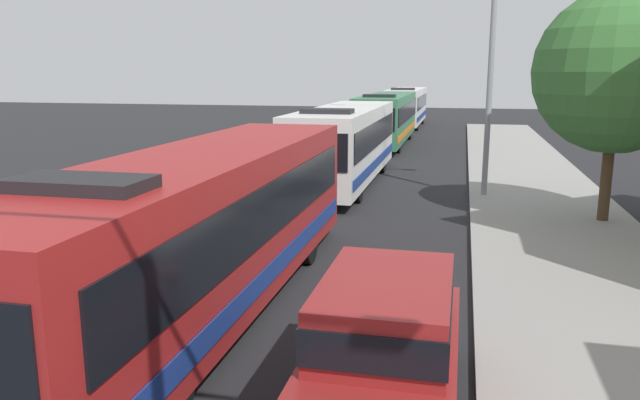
{
  "coord_description": "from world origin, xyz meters",
  "views": [
    {
      "loc": [
        3.25,
        2.1,
        4.49
      ],
      "look_at": [
        -0.04,
        16.32,
        1.42
      ],
      "focal_mm": 34.64,
      "sensor_mm": 36.0,
      "label": 1
    }
  ],
  "objects_px": {
    "bus_fourth_in_line": "(406,106)",
    "white_suv": "(385,345)",
    "bus_lead": "(204,226)",
    "streetlamp_mid": "(492,42)",
    "bus_middle": "(387,117)",
    "bus_second_in_line": "(345,142)",
    "roadside_tree": "(617,72)"
  },
  "relations": [
    {
      "from": "white_suv",
      "to": "roadside_tree",
      "type": "height_order",
      "value": "roadside_tree"
    },
    {
      "from": "white_suv",
      "to": "roadside_tree",
      "type": "distance_m",
      "value": 13.32
    },
    {
      "from": "bus_middle",
      "to": "white_suv",
      "type": "distance_m",
      "value": 30.74
    },
    {
      "from": "bus_lead",
      "to": "streetlamp_mid",
      "type": "distance_m",
      "value": 13.86
    },
    {
      "from": "bus_fourth_in_line",
      "to": "bus_second_in_line",
      "type": "bearing_deg",
      "value": -90.0
    },
    {
      "from": "bus_second_in_line",
      "to": "bus_fourth_in_line",
      "type": "height_order",
      "value": "same"
    },
    {
      "from": "white_suv",
      "to": "roadside_tree",
      "type": "xyz_separation_m",
      "value": [
        5.02,
        11.86,
        3.41
      ]
    },
    {
      "from": "bus_second_in_line",
      "to": "white_suv",
      "type": "height_order",
      "value": "bus_second_in_line"
    },
    {
      "from": "bus_lead",
      "to": "bus_fourth_in_line",
      "type": "height_order",
      "value": "same"
    },
    {
      "from": "bus_lead",
      "to": "white_suv",
      "type": "bearing_deg",
      "value": -37.88
    },
    {
      "from": "bus_middle",
      "to": "streetlamp_mid",
      "type": "distance_m",
      "value": 16.77
    },
    {
      "from": "bus_lead",
      "to": "bus_second_in_line",
      "type": "height_order",
      "value": "same"
    },
    {
      "from": "bus_lead",
      "to": "streetlamp_mid",
      "type": "height_order",
      "value": "streetlamp_mid"
    },
    {
      "from": "bus_fourth_in_line",
      "to": "streetlamp_mid",
      "type": "relative_size",
      "value": 1.26
    },
    {
      "from": "bus_fourth_in_line",
      "to": "white_suv",
      "type": "height_order",
      "value": "bus_fourth_in_line"
    },
    {
      "from": "bus_middle",
      "to": "white_suv",
      "type": "xyz_separation_m",
      "value": [
        3.7,
        -30.51,
        -0.66
      ]
    },
    {
      "from": "bus_fourth_in_line",
      "to": "white_suv",
      "type": "relative_size",
      "value": 2.35
    },
    {
      "from": "bus_lead",
      "to": "white_suv",
      "type": "relative_size",
      "value": 2.61
    },
    {
      "from": "bus_middle",
      "to": "white_suv",
      "type": "relative_size",
      "value": 2.56
    },
    {
      "from": "bus_lead",
      "to": "bus_second_in_line",
      "type": "distance_m",
      "value": 13.93
    },
    {
      "from": "bus_lead",
      "to": "streetlamp_mid",
      "type": "xyz_separation_m",
      "value": [
        5.4,
        12.2,
        3.75
      ]
    },
    {
      "from": "bus_second_in_line",
      "to": "roadside_tree",
      "type": "xyz_separation_m",
      "value": [
        8.72,
        -4.94,
        2.76
      ]
    },
    {
      "from": "bus_second_in_line",
      "to": "roadside_tree",
      "type": "distance_m",
      "value": 10.39
    },
    {
      "from": "white_suv",
      "to": "bus_fourth_in_line",
      "type": "bearing_deg",
      "value": 94.84
    },
    {
      "from": "bus_middle",
      "to": "roadside_tree",
      "type": "xyz_separation_m",
      "value": [
        8.72,
        -18.65,
        2.76
      ]
    },
    {
      "from": "bus_fourth_in_line",
      "to": "streetlamp_mid",
      "type": "xyz_separation_m",
      "value": [
        5.4,
        -28.63,
        3.75
      ]
    },
    {
      "from": "bus_fourth_in_line",
      "to": "white_suv",
      "type": "xyz_separation_m",
      "value": [
        3.7,
        -43.71,
        -0.66
      ]
    },
    {
      "from": "bus_fourth_in_line",
      "to": "streetlamp_mid",
      "type": "height_order",
      "value": "streetlamp_mid"
    },
    {
      "from": "bus_lead",
      "to": "bus_middle",
      "type": "height_order",
      "value": "same"
    },
    {
      "from": "bus_middle",
      "to": "streetlamp_mid",
      "type": "height_order",
      "value": "streetlamp_mid"
    },
    {
      "from": "bus_fourth_in_line",
      "to": "white_suv",
      "type": "distance_m",
      "value": 43.87
    },
    {
      "from": "bus_lead",
      "to": "bus_middle",
      "type": "relative_size",
      "value": 1.02
    }
  ]
}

